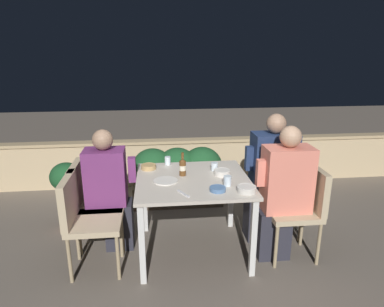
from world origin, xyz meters
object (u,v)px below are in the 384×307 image
Objects in this scene: person_purple_stripe at (110,190)px; chair_left_far at (89,197)px; person_navy_jumper at (269,178)px; potted_plant at (67,188)px; chair_right_far at (287,188)px; person_coral_top at (282,194)px; beer_bottle at (183,167)px; chair_right_near at (302,202)px; chair_left_near at (83,214)px.

chair_left_far is at bearing 180.00° from person_purple_stripe.
potted_plant is (-2.09, 0.46, -0.21)m from person_navy_jumper.
person_navy_jumper reaches higher than potted_plant.
chair_right_far is at bearing 0.00° from person_navy_jumper.
person_coral_top reaches higher than beer_bottle.
person_coral_top is at bearing -11.47° from person_purple_stripe.
chair_left_far is 1.81m from person_coral_top.
person_navy_jumper is at bearing 0.44° from person_purple_stripe.
chair_left_far and chair_right_near have the same top height.
person_coral_top reaches higher than chair_left_far.
person_coral_top is 0.33m from person_navy_jumper.
chair_right_far is (0.19, 0.33, -0.10)m from person_coral_top.
person_coral_top is 1.45× the size of chair_right_far.
chair_left_far is at bearing 169.81° from person_coral_top.
person_coral_top is (-0.20, 0.00, 0.10)m from chair_right_near.
chair_left_near is at bearing -89.08° from chair_left_far.
beer_bottle is (0.88, 0.27, 0.30)m from chair_left_near.
person_coral_top is 2.25m from potted_plant.
chair_left_near is at bearing -163.24° from beer_bottle.
potted_plant is at bearing 155.94° from beer_bottle.
beer_bottle is at bearing 167.02° from chair_right_near.
chair_left_far is 0.67× the size of person_navy_jumper.
chair_left_near is at bearing -179.54° from chair_right_near.
beer_bottle is at bearing -175.69° from chair_right_far.
person_navy_jumper reaches higher than beer_bottle.
chair_left_far is at bearing 170.82° from chair_right_near.
beer_bottle reaches higher than chair_left_near.
chair_left_near is 0.34m from chair_left_far.
chair_right_far is (1.96, 0.35, 0.00)m from chair_left_near.
person_purple_stripe is 1.56m from person_navy_jumper.
person_purple_stripe is (0.20, -0.00, 0.07)m from chair_left_far.
beer_bottle reaches higher than chair_left_far.
chair_right_near is 3.91× the size of beer_bottle.
chair_left_far is 0.21m from person_purple_stripe.
chair_left_near is 1.97m from chair_right_near.
person_purple_stripe is 1.61m from person_coral_top.
person_navy_jumper is (-0.01, 0.33, 0.02)m from person_coral_top.
chair_left_near is 3.91× the size of beer_bottle.
potted_plant is at bearing 138.06° from person_purple_stripe.
person_coral_top is (1.78, -0.32, 0.10)m from chair_left_far.
person_purple_stripe is 0.72m from potted_plant.
beer_bottle is (-0.89, 0.25, 0.20)m from person_coral_top.
chair_right_near is at bearing -10.21° from person_purple_stripe.
chair_left_far is 3.91× the size of beer_bottle.
person_coral_top is at bearing -10.19° from chair_left_far.
chair_left_far is 2.00m from chair_right_near.
potted_plant is (-0.53, 0.47, -0.15)m from person_purple_stripe.
beer_bottle is (0.69, -0.07, 0.23)m from person_purple_stripe.
person_navy_jumper reaches higher than chair_right_far.
chair_left_far is 0.94m from beer_bottle.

